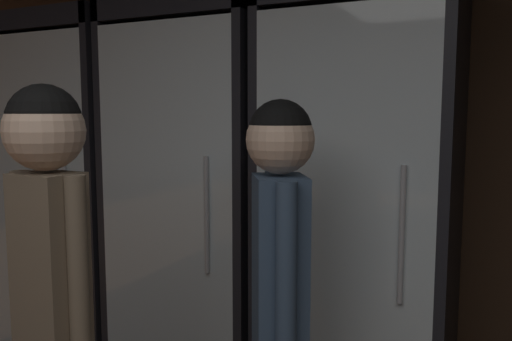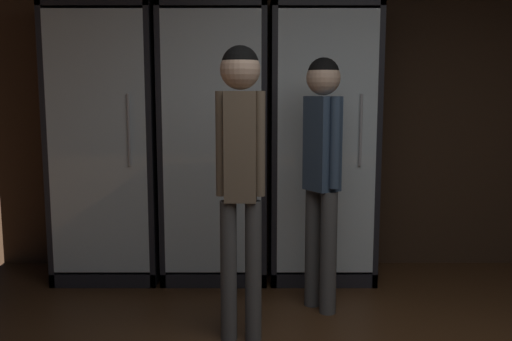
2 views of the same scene
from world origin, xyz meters
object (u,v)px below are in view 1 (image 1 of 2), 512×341
object	(u,v)px
shopper_near	(52,293)
shopper_far	(280,293)
cooler_far_left	(84,211)
cooler_left	(204,224)
cooler_center	(362,241)

from	to	relation	value
shopper_near	shopper_far	size ratio (longest dim) A/B	1.02
cooler_far_left	cooler_left	bearing A→B (deg)	-0.08
cooler_center	shopper_far	xyz separation A→B (m)	(-0.08, -0.73, -0.01)
cooler_left	shopper_far	size ratio (longest dim) A/B	1.29
cooler_left	shopper_near	bearing A→B (deg)	-79.28
cooler_left	shopper_near	xyz separation A→B (m)	(0.22, -1.18, 0.06)
shopper_near	cooler_left	bearing A→B (deg)	100.72
shopper_near	shopper_far	xyz separation A→B (m)	(0.50, 0.46, -0.07)
cooler_center	shopper_far	world-z (taller)	cooler_center
cooler_left	cooler_center	size ratio (longest dim) A/B	1.00
shopper_near	cooler_far_left	bearing A→B (deg)	131.08
cooler_center	shopper_near	xyz separation A→B (m)	(-0.58, -1.18, 0.05)
shopper_near	cooler_center	bearing A→B (deg)	63.71
cooler_far_left	cooler_center	size ratio (longest dim) A/B	1.00
cooler_far_left	cooler_left	xyz separation A→B (m)	(0.81, -0.00, 0.00)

